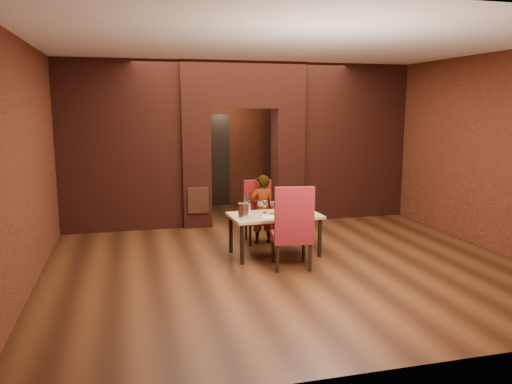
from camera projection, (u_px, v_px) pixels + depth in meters
The scene contains 25 objects.
floor at pixel (270, 249), 8.31m from camera, with size 8.00×8.00×0.00m, color #452311.
ceiling at pixel (271, 50), 7.77m from camera, with size 7.00×8.00×0.04m, color silver.
wall_back at pixel (223, 138), 11.86m from camera, with size 7.00×0.04×3.20m, color maroon.
wall_front at pixel (402, 195), 4.22m from camera, with size 7.00×0.04×3.20m, color maroon.
wall_left at pixel (37, 158), 7.17m from camera, with size 0.04×8.00×3.20m, color maroon.
wall_right at pixel (458, 148), 8.91m from camera, with size 0.04×8.00×3.20m, color maroon.
pillar_left at pixel (195, 168), 9.79m from camera, with size 0.55×0.55×2.30m, color maroon.
pillar_right at pixel (287, 165), 10.26m from camera, with size 0.55×0.55×2.30m, color maroon.
lintel at pixel (242, 85), 9.75m from camera, with size 2.45×0.55×0.90m, color maroon.
wing_wall_left at pixel (120, 146), 9.36m from camera, with size 2.27×0.35×3.20m, color maroon.
wing_wall_right at pixel (351, 142), 10.53m from camera, with size 2.27×0.35×3.20m, color maroon.
vent_panel at pixel (198, 200), 9.61m from camera, with size 0.40×0.03×0.50m, color #A04D2E.
rear_door at pixel (208, 162), 11.79m from camera, with size 0.90×0.08×2.10m, color black.
rear_door_frame at pixel (208, 162), 11.75m from camera, with size 1.02×0.04×2.22m, color black.
dining_table at pixel (275, 234), 7.92m from camera, with size 1.41×0.79×0.66m, color #A1895C.
chair_far at pixel (260, 212), 8.62m from camera, with size 0.49×0.49×1.07m, color maroon.
chair_near at pixel (291, 226), 7.27m from camera, with size 0.56×0.56×1.23m, color maroon.
person_seated at pixel (262, 209), 8.57m from camera, with size 0.43×0.29×1.19m, color white.
wine_glass_a at pixel (265, 207), 7.97m from camera, with size 0.08×0.08×0.19m, color white, non-canonical shape.
wine_glass_b at pixel (272, 208), 7.87m from camera, with size 0.08×0.08×0.19m, color white, non-canonical shape.
wine_glass_c at pixel (290, 209), 7.80m from camera, with size 0.08×0.08×0.19m, color silver, non-canonical shape.
tasting_sheet at pixel (273, 217), 7.66m from camera, with size 0.32×0.23×0.00m, color silver.
wine_bucket at pixel (244, 211), 7.58m from camera, with size 0.19×0.19×0.23m, color silver.
water_bottle at pixel (247, 204), 7.81m from camera, with size 0.08×0.08×0.33m, color white.
potted_plant at pixel (288, 226), 8.93m from camera, with size 0.41×0.35×0.45m, color #3C702A.
Camera 1 is at (-2.24, -7.72, 2.34)m, focal length 35.00 mm.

